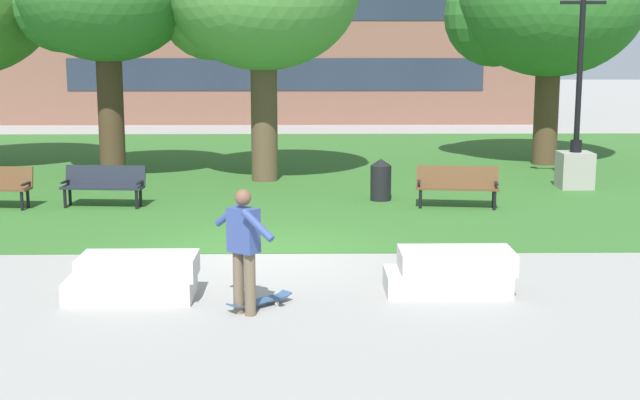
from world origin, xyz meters
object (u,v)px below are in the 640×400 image
at_px(concrete_block_left, 451,272).
at_px(trash_bin, 381,179).
at_px(concrete_block_center, 134,278).
at_px(park_bench_far_left, 104,183).
at_px(lamp_post_right, 576,147).
at_px(person_skateboarder, 244,244).
at_px(skateboard, 260,301).
at_px(park_bench_near_left, 457,184).

distance_m(concrete_block_left, trash_bin, 7.58).
bearing_deg(concrete_block_center, trash_bin, 61.98).
xyz_separation_m(park_bench_far_left, lamp_post_right, (11.17, 2.35, 0.50)).
distance_m(person_skateboarder, skateboard, 0.96).
distance_m(concrete_block_center, person_skateboarder, 1.91).
bearing_deg(person_skateboarder, concrete_block_center, 155.27).
bearing_deg(concrete_block_left, lamp_post_right, 63.67).
bearing_deg(concrete_block_left, park_bench_far_left, 133.73).
relative_size(concrete_block_center, person_skateboarder, 1.08).
bearing_deg(lamp_post_right, trash_bin, -161.45).
bearing_deg(concrete_block_center, lamp_post_right, 46.10).
bearing_deg(person_skateboarder, skateboard, 59.09).
relative_size(skateboard, trash_bin, 0.94).
relative_size(concrete_block_center, trash_bin, 1.92).
bearing_deg(concrete_block_center, park_bench_near_left, 50.26).
relative_size(skateboard, lamp_post_right, 0.18).
bearing_deg(park_bench_near_left, person_skateboarder, -118.38).
relative_size(concrete_block_center, park_bench_far_left, 1.00).
height_order(person_skateboarder, park_bench_near_left, person_skateboarder).
distance_m(person_skateboarder, park_bench_far_left, 8.71).
distance_m(park_bench_near_left, lamp_post_right, 4.25).
distance_m(concrete_block_left, park_bench_near_left, 6.80).
height_order(concrete_block_center, park_bench_far_left, park_bench_far_left).
distance_m(concrete_block_center, lamp_post_right, 13.21).
bearing_deg(person_skateboarder, concrete_block_left, 18.87).
distance_m(skateboard, park_bench_near_left, 8.40).
height_order(concrete_block_center, person_skateboarder, person_skateboarder).
bearing_deg(park_bench_near_left, concrete_block_left, -100.24).
xyz_separation_m(lamp_post_right, trash_bin, (-4.98, -1.67, -0.54)).
relative_size(concrete_block_left, skateboard, 2.07).
bearing_deg(lamp_post_right, concrete_block_left, -116.33).
xyz_separation_m(concrete_block_left, park_bench_far_left, (-6.60, 6.89, 0.23)).
height_order(concrete_block_center, park_bench_near_left, park_bench_near_left).
bearing_deg(trash_bin, concrete_block_center, -118.02).
height_order(concrete_block_center, trash_bin, trash_bin).
distance_m(concrete_block_left, park_bench_far_left, 9.54).
xyz_separation_m(concrete_block_center, person_skateboarder, (1.62, -0.75, 0.67)).
bearing_deg(person_skateboarder, park_bench_near_left, 61.62).
xyz_separation_m(person_skateboarder, lamp_post_right, (7.52, 10.25, 0.07)).
bearing_deg(skateboard, park_bench_far_left, 116.78).
bearing_deg(person_skateboarder, park_bench_far_left, 114.76).
xyz_separation_m(concrete_block_left, skateboard, (-2.76, -0.70, -0.22)).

